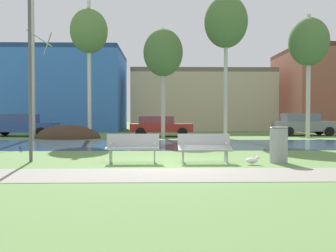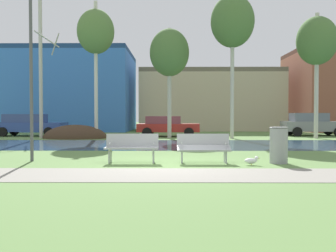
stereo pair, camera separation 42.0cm
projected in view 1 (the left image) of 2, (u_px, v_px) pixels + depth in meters
ground_plane at (164, 141)px, 20.87m from camera, size 120.00×120.00×0.00m
paved_path_strip at (171, 175)px, 9.07m from camera, size 60.00×2.13×0.01m
river_band at (165, 144)px, 18.56m from camera, size 80.00×6.61×0.01m
soil_mound at (68, 138)px, 23.45m from camera, size 3.99×2.73×1.70m
bench_left at (133, 147)px, 11.38m from camera, size 1.60×0.57×0.87m
bench_right at (204, 147)px, 11.43m from camera, size 1.60×0.57×0.87m
trash_bin at (279, 144)px, 11.37m from camera, size 0.55×0.55×1.09m
seagull at (253, 160)px, 10.92m from camera, size 0.44×0.16×0.26m
streetlamp at (30, 41)px, 11.55m from camera, size 0.32×0.32×5.62m
birch_far_left at (33, 61)px, 23.17m from camera, size 1.34×2.40×9.40m
birch_left at (89, 32)px, 23.23m from camera, size 2.30×2.30×8.51m
birch_center_left at (163, 53)px, 23.70m from camera, size 2.48×2.48×6.90m
birch_center at (226, 23)px, 23.41m from camera, size 2.69×2.69×9.29m
birch_center_right at (309, 43)px, 23.71m from camera, size 2.50×2.50×7.78m
parked_van_nearest_blue at (20, 125)px, 25.89m from camera, size 4.81×2.07×1.52m
parked_sedan_second_red at (160, 126)px, 25.60m from camera, size 4.22×2.12×1.38m
parked_hatch_third_grey at (303, 124)px, 26.95m from camera, size 4.27×2.14×1.60m
building_blue_store at (55, 91)px, 35.90m from camera, size 12.75×9.38×7.47m
building_beige_block at (201, 101)px, 36.74m from camera, size 13.22×6.62×5.72m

